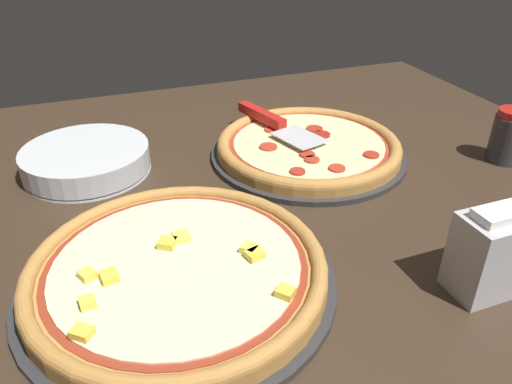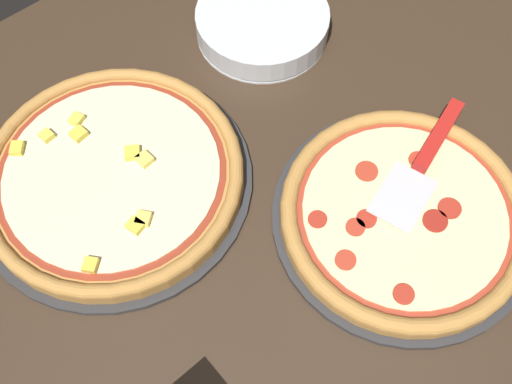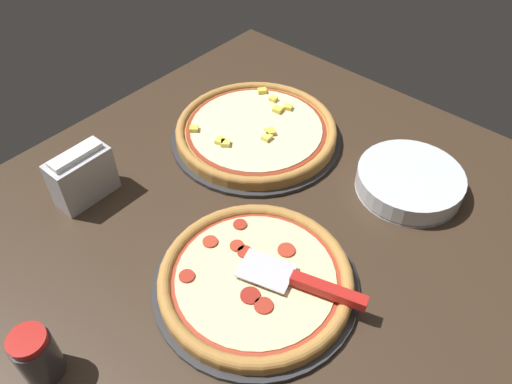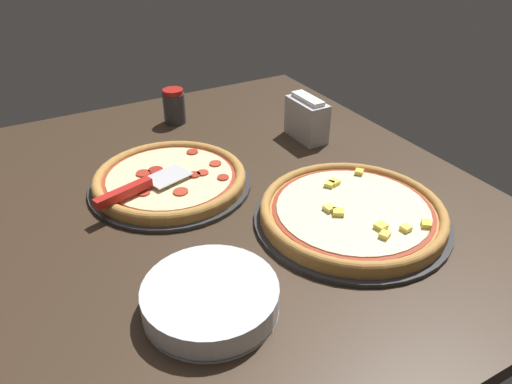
{
  "view_description": "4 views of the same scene",
  "coord_description": "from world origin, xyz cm",
  "views": [
    {
      "loc": [
        32.33,
        71.95,
        45.07
      ],
      "look_at": [
        7.53,
        5.54,
        3.0
      ],
      "focal_mm": 35.0,
      "sensor_mm": 36.0,
      "label": 1
    },
    {
      "loc": [
        -24.95,
        33.16,
        80.77
      ],
      "look_at": [
        7.53,
        5.54,
        3.0
      ],
      "focal_mm": 42.0,
      "sensor_mm": 36.0,
      "label": 2
    },
    {
      "loc": [
        -49.53,
        -44.51,
        79.47
      ],
      "look_at": [
        7.53,
        5.54,
        3.0
      ],
      "focal_mm": 35.0,
      "sensor_mm": 36.0,
      "label": 3
    },
    {
      "loc": [
        91.34,
        -41.33,
        62.56
      ],
      "look_at": [
        7.53,
        5.54,
        3.0
      ],
      "focal_mm": 35.0,
      "sensor_mm": 36.0,
      "label": 4
    }
  ],
  "objects": [
    {
      "name": "ground_plane",
      "position": [
        0.0,
        0.0,
        -1.8
      ],
      "size": [
        132.26,
        118.56,
        3.6
      ],
      "primitive_type": "cube",
      "color": "#38281C"
    },
    {
      "name": "serving_spatula",
      "position": [
        -4.56,
        -19.0,
        4.66
      ],
      "size": [
        11.42,
        24.28,
        2.0
      ],
      "color": "silver",
      "rests_on": "pizza_front"
    },
    {
      "name": "pizza_pan_front",
      "position": [
        -9.04,
        -8.92,
        0.5
      ],
      "size": [
        38.88,
        38.88,
        1.0
      ],
      "primitive_type": "cylinder",
      "color": "#2D2D30",
      "rests_on": "ground_plane"
    },
    {
      "name": "plate_stack",
      "position": [
        32.96,
        -17.57,
        2.45
      ],
      "size": [
        23.5,
        23.5,
        4.9
      ],
      "color": "silver",
      "rests_on": "ground_plane"
    },
    {
      "name": "pizza_front",
      "position": [
        -9.04,
        -8.9,
        2.33
      ],
      "size": [
        36.55,
        36.55,
        2.85
      ],
      "color": "#B77F3D",
      "rests_on": "pizza_pan_front"
    },
    {
      "name": "pizza_pan_back",
      "position": [
        24.1,
        20.0,
        0.5
      ],
      "size": [
        42.41,
        42.41,
        1.0
      ],
      "primitive_type": "cylinder",
      "color": "#2D2D30",
      "rests_on": "ground_plane"
    },
    {
      "name": "pizza_back",
      "position": [
        24.1,
        20.01,
        2.68
      ],
      "size": [
        39.87,
        39.87,
        3.56
      ],
      "color": "#B77F3D",
      "rests_on": "pizza_pan_back"
    }
  ]
}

